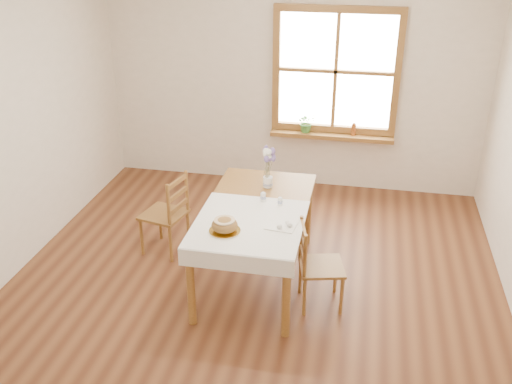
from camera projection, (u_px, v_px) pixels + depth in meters
ground at (249, 297)px, 5.09m from camera, size 5.00×5.00×0.00m
room_walls at (248, 114)px, 4.34m from camera, size 4.60×5.10×2.65m
window at (336, 71)px, 6.53m from camera, size 1.46×0.08×1.46m
window_sill at (331, 136)px, 6.81m from camera, size 1.46×0.20×0.05m
dining_table at (256, 216)px, 5.06m from camera, size 0.90×1.60×0.75m
table_linen at (249, 223)px, 4.75m from camera, size 0.91×0.99×0.01m
chair_left at (164, 213)px, 5.62m from camera, size 0.49×0.47×0.84m
chair_right at (322, 265)px, 4.84m from camera, size 0.46×0.45×0.79m
bread_plate at (225, 231)px, 4.61m from camera, size 0.25×0.25×0.01m
bread_loaf at (225, 224)px, 4.59m from camera, size 0.21×0.21×0.12m
egg_napkin at (281, 226)px, 4.70m from camera, size 0.26×0.23×0.01m
eggs at (281, 223)px, 4.69m from camera, size 0.20×0.19×0.04m
salt_shaker at (263, 197)px, 5.09m from camera, size 0.05×0.05×0.09m
pepper_shaker at (280, 201)px, 5.02m from camera, size 0.05×0.05×0.08m
flower_vase at (268, 183)px, 5.36m from camera, size 0.11×0.11×0.10m
lavender_bouquet at (268, 163)px, 5.27m from camera, size 0.16×0.16×0.30m
potted_plant at (307, 125)px, 6.81m from camera, size 0.27×0.29×0.18m
amber_bottle at (354, 129)px, 6.72m from camera, size 0.06×0.06×0.16m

